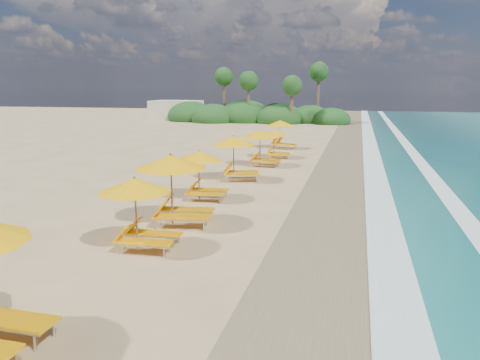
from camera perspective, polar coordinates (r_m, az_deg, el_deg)
name	(u,v)px	position (r m, az deg, el deg)	size (l,w,h in m)	color
ground	(240,209)	(18.76, 0.00, -3.59)	(160.00, 160.00, 0.00)	tan
wet_sand	(341,216)	(18.23, 12.31, -4.30)	(4.00, 160.00, 0.01)	#8E7854
surf_foam	(416,220)	(18.36, 20.79, -4.61)	(4.00, 160.00, 0.01)	white
station_3	(141,208)	(14.31, -12.01, -3.43)	(2.49, 2.32, 2.24)	olive
station_4	(177,185)	(16.62, -7.73, -0.56)	(3.05, 2.90, 2.57)	olive
station_5	(203,172)	(20.24, -4.61, 1.02)	(2.45, 2.30, 2.18)	olive
station_6	(237,155)	(24.35, -0.35, 3.09)	(3.01, 2.94, 2.38)	olive
station_7	(263,145)	(28.81, 2.79, 4.25)	(2.49, 2.31, 2.28)	olive
station_8	(276,142)	(32.15, 4.45, 4.68)	(2.39, 2.29, 1.99)	olive
station_9	(282,132)	(37.17, 5.16, 5.84)	(2.93, 2.87, 2.29)	olive
treeline	(251,115)	(64.82, 1.39, 7.97)	(25.80, 8.80, 9.74)	#163D14
beach_building	(176,110)	(70.79, -7.82, 8.49)	(7.00, 5.00, 2.80)	beige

